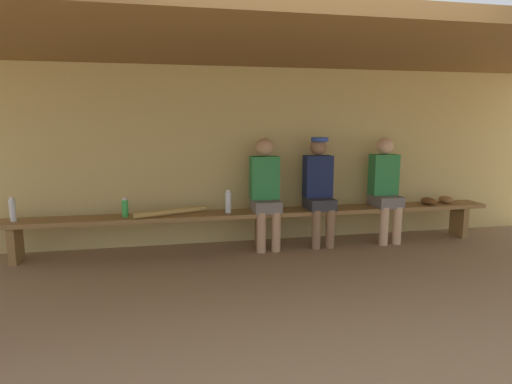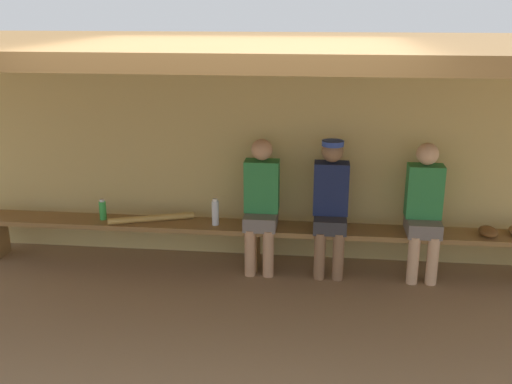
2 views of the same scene
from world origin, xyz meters
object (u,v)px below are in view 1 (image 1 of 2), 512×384
(baseball_glove_dark_brown, at_px, (446,200))
(baseball_glove_tan, at_px, (429,201))
(bench, at_px, (260,217))
(player_with_sunglasses, at_px, (265,189))
(water_bottle_blue, at_px, (13,210))
(water_bottle_clear, at_px, (228,202))
(water_bottle_orange, at_px, (125,208))
(player_middle, at_px, (385,185))
(baseball_bat, at_px, (171,212))
(player_rightmost, at_px, (319,186))

(baseball_glove_dark_brown, bearing_deg, baseball_glove_tan, 108.20)
(bench, xyz_separation_m, player_with_sunglasses, (0.06, 0.00, 0.34))
(player_with_sunglasses, bearing_deg, water_bottle_blue, 179.97)
(bench, distance_m, water_bottle_blue, 2.76)
(water_bottle_clear, bearing_deg, water_bottle_orange, 178.66)
(player_with_sunglasses, xyz_separation_m, baseball_glove_tan, (2.19, -0.03, -0.22))
(water_bottle_blue, bearing_deg, player_with_sunglasses, -0.03)
(player_middle, relative_size, baseball_glove_tan, 5.56)
(player_middle, bearing_deg, water_bottle_orange, 179.95)
(bench, relative_size, baseball_bat, 6.88)
(water_bottle_clear, bearing_deg, baseball_bat, 178.14)
(bench, bearing_deg, water_bottle_orange, 179.78)
(player_middle, xyz_separation_m, player_with_sunglasses, (-1.58, 0.00, 0.00))
(water_bottle_clear, distance_m, water_bottle_blue, 2.35)
(baseball_glove_dark_brown, bearing_deg, water_bottle_clear, 98.84)
(player_middle, bearing_deg, baseball_glove_dark_brown, 1.32)
(water_bottle_blue, bearing_deg, water_bottle_clear, -0.64)
(player_middle, bearing_deg, baseball_glove_tan, -2.94)
(player_middle, bearing_deg, player_rightmost, 179.97)
(baseball_glove_tan, bearing_deg, player_middle, -98.06)
(player_middle, relative_size, water_bottle_clear, 4.84)
(water_bottle_orange, distance_m, baseball_glove_dark_brown, 4.12)
(water_bottle_orange, xyz_separation_m, baseball_glove_dark_brown, (4.12, 0.02, -0.06))
(baseball_bat, bearing_deg, player_with_sunglasses, -19.44)
(bench, bearing_deg, player_rightmost, 0.27)
(water_bottle_clear, distance_m, baseball_glove_tan, 2.65)
(water_bottle_blue, bearing_deg, baseball_bat, -0.16)
(player_middle, height_order, water_bottle_clear, player_middle)
(player_middle, xyz_separation_m, water_bottle_clear, (-2.04, -0.02, -0.14))
(water_bottle_clear, relative_size, baseball_glove_tan, 1.15)
(bench, distance_m, baseball_glove_dark_brown, 2.55)
(player_middle, height_order, player_rightmost, player_rightmost)
(baseball_bat, bearing_deg, player_middle, -19.53)
(bench, bearing_deg, water_bottle_clear, -176.87)
(water_bottle_blue, xyz_separation_m, baseball_glove_dark_brown, (5.29, 0.02, -0.08))
(baseball_glove_dark_brown, bearing_deg, baseball_bat, 98.33)
(player_with_sunglasses, xyz_separation_m, water_bottle_clear, (-0.46, -0.02, -0.14))
(bench, xyz_separation_m, baseball_glove_dark_brown, (2.54, 0.02, 0.12))
(bench, xyz_separation_m, player_rightmost, (0.75, 0.00, 0.36))
(baseball_glove_tan, bearing_deg, water_bottle_blue, -95.50)
(player_rightmost, distance_m, water_bottle_orange, 2.33)
(water_bottle_blue, height_order, baseball_glove_dark_brown, water_bottle_blue)
(baseball_glove_tan, bearing_deg, bench, -95.85)
(player_with_sunglasses, distance_m, baseball_glove_dark_brown, 2.49)
(player_with_sunglasses, relative_size, player_rightmost, 0.99)
(bench, height_order, water_bottle_blue, water_bottle_blue)
(player_with_sunglasses, xyz_separation_m, player_rightmost, (0.68, 0.00, 0.02))
(water_bottle_blue, height_order, baseball_glove_tan, water_bottle_blue)
(player_middle, xyz_separation_m, baseball_glove_dark_brown, (0.90, 0.02, -0.22))
(water_bottle_clear, xyz_separation_m, water_bottle_blue, (-2.35, 0.03, -0.00))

